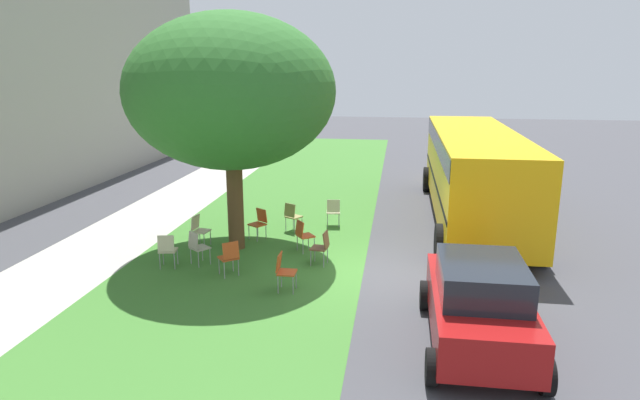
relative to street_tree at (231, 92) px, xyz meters
The scene contains 16 objects.
ground 5.84m from the street_tree, 108.44° to the right, with size 80.00×80.00×0.00m, color #424247.
grass_verge 4.47m from the street_tree, 154.65° to the right, with size 48.00×6.00×0.01m, color #3D752D.
sidewalk_strip 5.84m from the street_tree, 108.44° to the left, with size 48.00×2.80×0.01m, color #ADA89E.
street_tree is the anchor object (origin of this frame).
chair_0 4.04m from the street_tree, 157.64° to the left, with size 0.58×0.58×0.88m.
chair_1 4.98m from the street_tree, 144.78° to the right, with size 0.42×0.42×0.88m.
chair_2 4.30m from the street_tree, 144.37° to the left, with size 0.49×0.48×0.88m.
chair_3 5.06m from the street_tree, 44.47° to the right, with size 0.47×0.47×0.88m.
chair_4 4.60m from the street_tree, 110.88° to the right, with size 0.47×0.47×0.88m.
chair_5 3.86m from the street_tree, 24.27° to the right, with size 0.58×0.58×0.88m.
chair_6 4.27m from the street_tree, 167.83° to the right, with size 0.59×0.58×0.88m.
chair_7 4.30m from the street_tree, 34.92° to the right, with size 0.57×0.57×0.88m.
chair_8 3.88m from the street_tree, 89.47° to the left, with size 0.48×0.48×0.88m.
chair_9 4.18m from the street_tree, 91.72° to the right, with size 0.58×0.58×0.88m.
parked_car 8.20m from the street_tree, 128.28° to the right, with size 3.70×1.92×1.65m.
school_bus 8.17m from the street_tree, 60.31° to the right, with size 10.40×2.80×2.88m.
Camera 1 is at (-12.64, -0.56, 4.97)m, focal length 30.70 mm.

